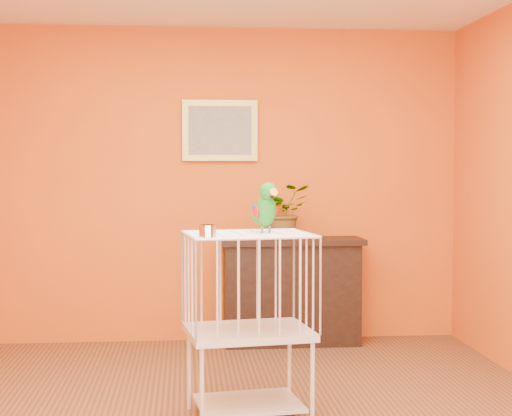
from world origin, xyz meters
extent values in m
plane|color=orange|center=(0.00, 2.25, 1.30)|extent=(4.00, 0.00, 4.00)
plane|color=orange|center=(0.00, -2.25, 1.30)|extent=(4.00, 0.00, 4.00)
cube|color=black|center=(0.57, 2.05, 0.41)|extent=(1.09, 0.36, 0.82)
cube|color=black|center=(0.57, 2.05, 0.84)|extent=(1.17, 0.42, 0.05)
cube|color=black|center=(0.57, 1.89, 0.41)|extent=(0.77, 0.02, 0.41)
cube|color=#4F2416|center=(0.35, 2.00, 0.32)|extent=(0.05, 0.16, 0.26)
cube|color=#2F4E27|center=(0.42, 2.00, 0.32)|extent=(0.05, 0.16, 0.26)
cube|color=#4F2416|center=(0.50, 2.00, 0.32)|extent=(0.05, 0.16, 0.26)
cube|color=#2F4E27|center=(0.59, 2.00, 0.32)|extent=(0.05, 0.16, 0.26)
cube|color=#4F2416|center=(0.68, 2.00, 0.32)|extent=(0.05, 0.16, 0.26)
imported|color=#26722D|center=(0.51, 1.99, 1.04)|extent=(0.50, 0.53, 0.34)
cube|color=gold|center=(0.00, 2.22, 1.75)|extent=(0.62, 0.03, 0.50)
cube|color=gray|center=(0.00, 2.21, 1.75)|extent=(0.52, 0.01, 0.40)
cube|color=silver|center=(0.07, 0.18, 0.09)|extent=(0.64, 0.53, 0.02)
cube|color=silver|center=(0.07, 0.18, 0.50)|extent=(0.76, 0.62, 0.04)
cube|color=silver|center=(0.07, 0.18, 1.06)|extent=(0.76, 0.62, 0.01)
cylinder|color=silver|center=(-0.21, -0.10, 0.24)|extent=(0.03, 0.03, 0.48)
cylinder|color=silver|center=(0.41, -0.01, 0.24)|extent=(0.03, 0.03, 0.48)
cylinder|color=silver|center=(-0.27, 0.37, 0.24)|extent=(0.03, 0.03, 0.48)
cylinder|color=silver|center=(0.34, 0.46, 0.24)|extent=(0.03, 0.03, 0.48)
cylinder|color=silver|center=(-0.17, -0.06, 1.11)|extent=(0.09, 0.09, 0.06)
cylinder|color=#59544C|center=(0.15, 0.22, 1.09)|extent=(0.01, 0.01, 0.04)
cylinder|color=#59544C|center=(0.20, 0.23, 1.09)|extent=(0.01, 0.01, 0.04)
ellipsoid|color=#0E8224|center=(0.17, 0.23, 1.20)|extent=(0.16, 0.19, 0.21)
ellipsoid|color=#0E8224|center=(0.18, 0.20, 1.31)|extent=(0.13, 0.14, 0.10)
cone|color=orange|center=(0.20, 0.15, 1.30)|extent=(0.07, 0.08, 0.07)
cone|color=black|center=(0.20, 0.16, 1.28)|extent=(0.03, 0.03, 0.03)
sphere|color=black|center=(0.16, 0.17, 1.32)|extent=(0.01, 0.01, 0.01)
sphere|color=black|center=(0.22, 0.19, 1.32)|extent=(0.01, 0.01, 0.01)
ellipsoid|color=#A50C0C|center=(0.12, 0.22, 1.19)|extent=(0.04, 0.07, 0.07)
ellipsoid|color=navy|center=(0.23, 0.25, 1.19)|extent=(0.04, 0.07, 0.07)
cone|color=#0E8224|center=(0.15, 0.29, 1.13)|extent=(0.11, 0.16, 0.11)
camera|label=1|loc=(-0.30, -4.26, 1.45)|focal=55.00mm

